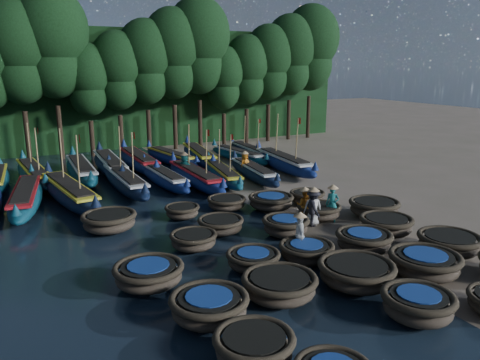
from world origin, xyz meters
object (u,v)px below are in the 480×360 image
long_boat_15 (199,155)px  coracle_0 (254,347)px  coracle_23 (271,201)px  long_boat_11 (81,170)px  coracle_12 (307,251)px  coracle_8 (425,263)px  coracle_19 (374,207)px  long_boat_13 (139,161)px  fisherman_5 (185,167)px  coracle_7 (356,273)px  coracle_13 (364,241)px  coracle_24 (307,197)px  fisherman_1 (332,202)px  coracle_2 (418,304)px  long_boat_8 (283,162)px  coracle_22 (227,203)px  fisherman_0 (313,206)px  coracle_9 (449,243)px  coracle_16 (221,225)px  long_boat_2 (69,193)px  long_boat_17 (249,151)px  coracle_5 (209,306)px  long_boat_7 (253,172)px  long_boat_1 (26,197)px  long_boat_14 (171,157)px  coracle_11 (253,259)px  fisherman_2 (305,204)px  coracle_21 (182,211)px  fisherman_3 (313,207)px  long_boat_6 (223,174)px  fisherman_6 (245,164)px  coracle_15 (194,240)px  long_boat_3 (125,181)px  coracle_17 (286,225)px  long_boat_10 (33,174)px  long_boat_12 (110,165)px  fisherman_4 (300,233)px  long_boat_4 (164,177)px  coracle_10 (149,274)px  long_boat_5 (195,177)px

long_boat_15 → coracle_0: bearing=-100.3°
coracle_23 → long_boat_11: 13.23m
coracle_12 → coracle_23: size_ratio=1.07×
coracle_8 → coracle_19: (3.05, 5.64, -0.01)m
long_boat_13 → fisherman_5: (1.64, -4.60, 0.29)m
coracle_7 → coracle_13: 3.04m
coracle_24 → fisherman_1: bearing=-102.4°
coracle_2 → long_boat_8: long_boat_8 is taller
coracle_0 → coracle_22: size_ratio=0.89×
coracle_22 → long_boat_8: 9.55m
coracle_12 → long_boat_11: (-5.09, 17.08, 0.18)m
long_boat_11 → fisherman_0: size_ratio=4.68×
coracle_9 → fisherman_1: bearing=106.1°
coracle_16 → long_boat_2: long_boat_2 is taller
long_boat_17 → coracle_24: bearing=-101.6°
fisherman_0 → fisherman_1: (1.08, -0.02, 0.04)m
coracle_8 → long_boat_17: bearing=77.0°
fisherman_1 → coracle_5: bearing=-101.5°
coracle_22 → coracle_16: bearing=-120.5°
long_boat_7 → fisherman_5: 4.29m
long_boat_1 → long_boat_14: size_ratio=1.11×
coracle_7 → coracle_11: size_ratio=1.21×
coracle_13 → fisherman_2: fisherman_2 is taller
coracle_21 → long_boat_11: long_boat_11 is taller
long_boat_17 → fisherman_3: size_ratio=3.85×
long_boat_6 → fisherman_6: size_ratio=4.04×
coracle_15 → coracle_23: coracle_23 is taller
coracle_2 → coracle_9: size_ratio=0.91×
coracle_11 → long_boat_8: long_boat_8 is taller
coracle_11 → long_boat_3: size_ratio=0.25×
coracle_17 → coracle_19: 5.11m
coracle_13 → long_boat_10: 20.60m
fisherman_3 → coracle_19: bearing=-82.9°
coracle_9 → long_boat_11: 21.67m
coracle_9 → long_boat_2: long_boat_2 is taller
long_boat_15 → long_boat_7: bearing=-71.6°
long_boat_12 → fisherman_4: fisherman_4 is taller
long_boat_4 → long_boat_15: (4.49, 5.23, 0.05)m
long_boat_7 → coracle_17: bearing=-104.3°
coracle_10 → coracle_22: (5.93, 6.31, -0.09)m
coracle_2 → coracle_10: 8.25m
long_boat_1 → fisherman_1: size_ratio=4.53×
coracle_9 → fisherman_4: 5.72m
coracle_10 → coracle_19: coracle_19 is taller
fisherman_4 → coracle_16: bearing=-128.4°
long_boat_1 → fisherman_0: fisherman_0 is taller
long_boat_17 → long_boat_5: bearing=-135.1°
coracle_12 → fisherman_0: (2.61, 3.17, 0.48)m
coracle_9 → coracle_24: 7.97m
long_boat_11 → coracle_7: bearing=-72.8°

